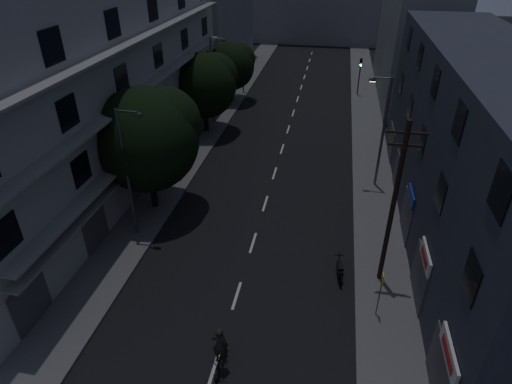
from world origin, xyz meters
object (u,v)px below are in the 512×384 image
(bus_stop_sign, at_px, (381,287))
(cyclist, at_px, (221,355))
(motorcycle, at_px, (340,271))
(utility_pole, at_px, (393,204))

(bus_stop_sign, xyz_separation_m, cyclist, (-6.67, -4.18, -1.08))
(motorcycle, bearing_deg, cyclist, -133.28)
(utility_pole, bearing_deg, cyclist, -135.38)
(utility_pole, relative_size, motorcycle, 4.84)
(motorcycle, relative_size, cyclist, 0.77)
(utility_pole, relative_size, bus_stop_sign, 3.56)
(utility_pole, relative_size, cyclist, 3.73)
(utility_pole, height_order, motorcycle, utility_pole)
(motorcycle, xyz_separation_m, cyclist, (-4.86, -6.66, 0.34))
(utility_pole, distance_m, cyclist, 10.62)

